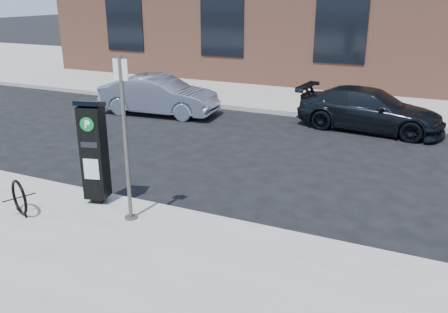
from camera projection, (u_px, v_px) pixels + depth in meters
The scene contains 9 objects.
ground at pixel (194, 219), 8.62m from camera, with size 120.00×120.00×0.00m, color black.
sidewalk_far at pixel (346, 85), 20.60m from camera, with size 60.00×12.00×0.15m, color gray.
curb_near at pixel (193, 216), 8.58m from camera, with size 60.00×0.12×0.16m, color #9E9B93.
curb_far at pixel (309, 116), 15.47m from camera, with size 60.00×0.12×0.16m, color #9E9B93.
parking_kiosk at pixel (94, 151), 8.67m from camera, with size 0.54×0.50×1.97m.
sign_pole at pixel (126, 142), 7.86m from camera, with size 0.25×0.23×2.83m.
bike_rack at pixel (19, 198), 8.39m from camera, with size 0.62×0.31×0.65m.
car_silver at pixel (159, 95), 15.76m from camera, with size 1.37×3.92×1.29m, color #8690AA.
car_dark at pixel (370, 110), 13.99m from camera, with size 1.72×4.23×1.23m, color black.
Camera 1 is at (3.75, -6.82, 3.93)m, focal length 38.00 mm.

